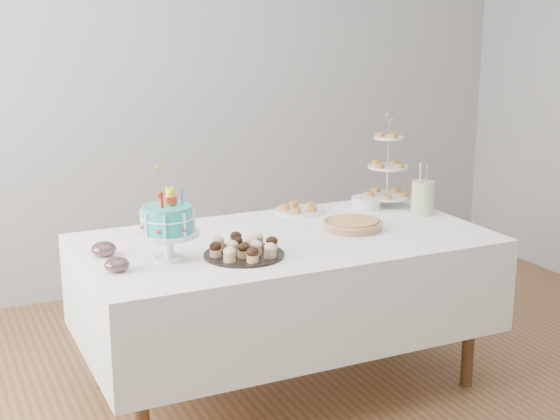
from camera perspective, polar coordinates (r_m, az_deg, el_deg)
name	(u,v)px	position (r m, az deg, el deg)	size (l,w,h in m)	color
floor	(313,413)	(3.72, 2.45, -14.65)	(5.00, 5.00, 0.00)	brown
walls	(317,123)	(3.29, 2.70, 6.40)	(5.04, 4.04, 2.70)	#A2A4A7
table	(285,283)	(3.74, 0.39, -5.34)	(1.92, 1.02, 0.77)	white
birthday_cake	(168,235)	(3.34, -8.17, -1.83)	(0.27, 0.27, 0.41)	white
cupcake_tray	(244,247)	(3.39, -2.65, -2.75)	(0.35, 0.35, 0.08)	black
pie	(353,224)	(3.81, 5.35, -1.04)	(0.29, 0.29, 0.05)	tan
tiered_stand	(388,167)	(4.26, 7.89, 3.11)	(0.26, 0.26, 0.51)	silver
plate_stack	(366,203)	(4.23, 6.32, 0.54)	(0.16, 0.16, 0.06)	white
pastry_plate	(300,209)	(4.13, 1.44, 0.09)	(0.26, 0.26, 0.04)	white
jam_bowl_a	(117,265)	(3.26, -11.84, -3.94)	(0.10, 0.10, 0.06)	silver
jam_bowl_b	(104,249)	(3.47, -12.77, -2.81)	(0.11, 0.11, 0.06)	silver
utensil_pitcher	(423,196)	(4.14, 10.41, 0.99)	(0.13, 0.12, 0.27)	#EDE5CC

